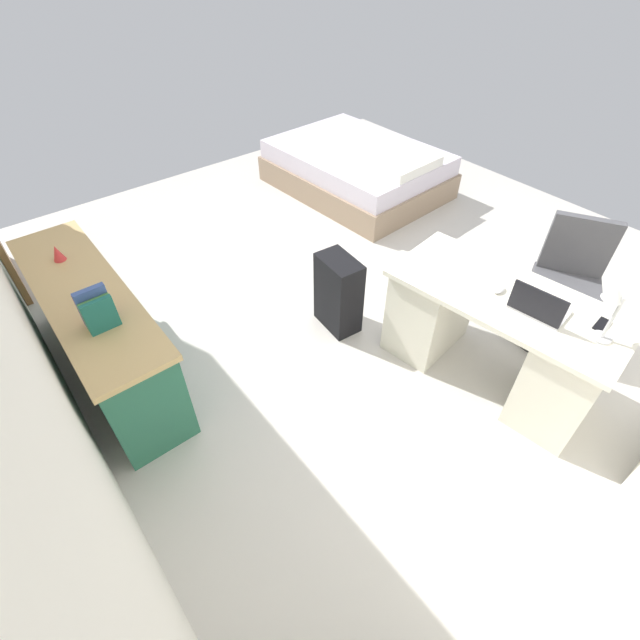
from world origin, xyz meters
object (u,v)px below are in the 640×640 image
Objects in this scene: bed at (357,169)px; desk_lamp at (614,299)px; laptop at (538,307)px; figurine_small at (57,253)px; office_chair at (563,290)px; desk at (494,335)px; computer_mouse at (499,289)px; credenza at (100,332)px; cell_phone_near_laptop at (602,325)px; suitcase_black at (338,294)px.

desk_lamp is at bearing 160.18° from bed.
laptop is at bearing 156.67° from bed.
office_chair is at bearing -128.04° from figurine_small.
desk is at bearing -5.86° from laptop.
figurine_small is (2.06, 2.03, 0.04)m from computer_mouse.
figurine_small is at bearing 0.21° from credenza.
credenza is 5.22× the size of desk_lamp.
laptop reaches higher than cell_phone_near_laptop.
desk_lamp reaches higher than bed.
bed is at bearing -80.41° from figurine_small.
computer_mouse reaches higher than credenza.
computer_mouse is at bearing 13.62° from cell_phone_near_laptop.
cell_phone_near_laptop reaches higher than credenza.
office_chair is 0.79m from cell_phone_near_laptop.
cell_phone_near_laptop is (-0.44, 0.57, 0.31)m from office_chair.
office_chair is 1.65m from suitcase_black.
laptop is at bearing 170.98° from computer_mouse.
credenza is 2.63m from computer_mouse.
suitcase_black reaches higher than bed.
figurine_small is at bearing 36.76° from computer_mouse.
bed is 3.18m from laptop.
credenza is 18.00× the size of computer_mouse.
computer_mouse reaches higher than cell_phone_near_laptop.
office_chair is 0.52× the size of credenza.
figurine_small is at bearing 40.94° from laptop.
cell_phone_near_laptop is at bearing -145.93° from laptop.
bed is 2.94m from computer_mouse.
desk is at bearing -150.31° from suitcase_black.
bed is 2.35m from suitcase_black.
figurine_small is (2.63, 2.22, 0.05)m from cell_phone_near_laptop.
desk is 2.66m from credenza.
desk is 0.44m from laptop.
figurine_small reaches higher than desk.
bed is (0.97, -3.26, -0.12)m from credenza.
bed is 3.18× the size of suitcase_black.
laptop is at bearing 174.14° from desk.
credenza is at bearing 57.74° from office_chair.
credenza is at bearing 39.63° from cell_phone_near_laptop.
bed is (2.68, -1.22, -0.14)m from desk.
desk_lamp is at bearing -178.86° from computer_mouse.
credenza is (1.76, 2.79, -0.05)m from office_chair.
suitcase_black is at bearing 133.94° from bed.
desk is at bearing 85.63° from office_chair.
computer_mouse is (-1.64, -2.02, 0.38)m from credenza.
desk_lamp is at bearing -141.23° from figurine_small.
suitcase_black is at bearing 19.71° from laptop.
office_chair is 3.56m from figurine_small.
cell_phone_near_laptop is (-1.55, -0.65, 0.42)m from suitcase_black.
credenza is 3.12m from desk_lamp.
bed is 3.35m from figurine_small.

